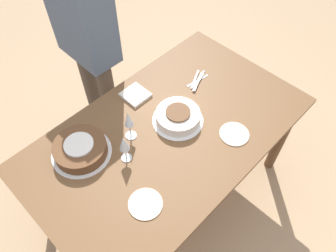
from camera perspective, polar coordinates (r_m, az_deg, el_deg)
name	(u,v)px	position (r m, az deg, el deg)	size (l,w,h in m)	color
ground_plane	(168,192)	(2.49, 0.00, -11.44)	(12.00, 12.00, 0.00)	tan
dining_table	(168,142)	(1.92, 0.00, -2.83)	(1.61, 0.95, 0.77)	brown
cake_center_white	(178,117)	(1.85, 1.73, 1.63)	(0.29, 0.29, 0.08)	white
cake_front_chocolate	(80,149)	(1.78, -15.01, -3.88)	(0.32, 0.32, 0.09)	white
wine_glass_near	(129,120)	(1.72, -6.85, 0.98)	(0.06, 0.06, 0.20)	silver
wine_glass_far	(124,144)	(1.64, -7.67, -3.18)	(0.06, 0.06, 0.19)	silver
dessert_plate_left	(234,134)	(1.86, 11.46, -1.37)	(0.17, 0.17, 0.01)	beige
dessert_plate_right	(145,204)	(1.62, -3.95, -13.38)	(0.17, 0.17, 0.01)	beige
fork_pile	(197,80)	(2.09, 5.15, 7.90)	(0.19, 0.12, 0.01)	silver
napkin_stack	(135,95)	(2.00, -5.69, 5.41)	(0.14, 0.15, 0.02)	silver
person_cutting	(84,27)	(2.11, -14.43, 16.41)	(0.22, 0.40, 1.72)	#4C4238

